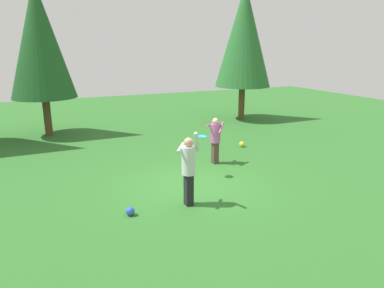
{
  "coord_description": "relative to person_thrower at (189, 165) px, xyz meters",
  "views": [
    {
      "loc": [
        -4.0,
        -8.88,
        3.89
      ],
      "look_at": [
        0.28,
        0.6,
        1.05
      ],
      "focal_mm": 33.76,
      "sensor_mm": 36.0,
      "label": 1
    }
  ],
  "objects": [
    {
      "name": "tree_far_right",
      "position": [
        7.11,
        8.99,
        3.31
      ],
      "size": [
        2.92,
        2.92,
        6.98
      ],
      "color": "brown",
      "rests_on": "ground_plane"
    },
    {
      "name": "ground_plane",
      "position": [
        0.61,
        1.18,
        -1.05
      ],
      "size": [
        40.0,
        40.0,
        0.0
      ],
      "primitive_type": "plane",
      "color": "#2D6B28"
    },
    {
      "name": "person_catcher",
      "position": [
        2.17,
        2.7,
        -0.12
      ],
      "size": [
        0.71,
        0.71,
        1.58
      ],
      "rotation": [
        0.0,
        0.0,
        -2.34
      ],
      "color": "#4C382D",
      "rests_on": "ground_plane"
    },
    {
      "name": "ball_yellow",
      "position": [
        4.12,
        4.08,
        -0.94
      ],
      "size": [
        0.22,
        0.22,
        0.22
      ],
      "primitive_type": "sphere",
      "color": "yellow",
      "rests_on": "ground_plane"
    },
    {
      "name": "frisbee",
      "position": [
        1.19,
        1.68,
        0.22
      ],
      "size": [
        0.34,
        0.34,
        0.05
      ],
      "color": "#2393D1"
    },
    {
      "name": "tree_left",
      "position": [
        -2.75,
        9.4,
        3.05
      ],
      "size": [
        2.75,
        2.75,
        6.57
      ],
      "color": "brown",
      "rests_on": "ground_plane"
    },
    {
      "name": "ball_blue",
      "position": [
        -1.5,
        0.02,
        -0.94
      ],
      "size": [
        0.22,
        0.22,
        0.22
      ],
      "primitive_type": "sphere",
      "color": "blue",
      "rests_on": "ground_plane"
    },
    {
      "name": "person_thrower",
      "position": [
        0.0,
        0.0,
        0.0
      ],
      "size": [
        0.68,
        0.68,
        1.94
      ],
      "rotation": [
        0.0,
        0.0,
        0.95
      ],
      "color": "black",
      "rests_on": "ground_plane"
    }
  ]
}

